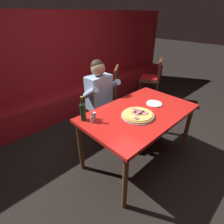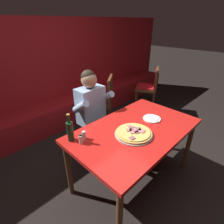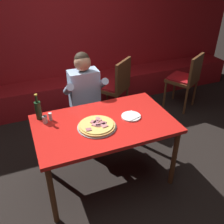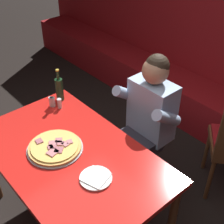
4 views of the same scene
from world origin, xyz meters
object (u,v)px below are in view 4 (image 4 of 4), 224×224
object	(u,v)px
shaker_parmesan	(51,102)
shaker_black_pepper	(53,102)
pizza	(55,147)
plate_white_paper	(96,178)
diner_seated_blue_shirt	(144,121)
shaker_red_pepper_flakes	(60,104)
main_dining_table	(71,161)
beer_bottle	(59,89)

from	to	relation	value
shaker_parmesan	shaker_black_pepper	distance (m)	0.02
pizza	plate_white_paper	world-z (taller)	pizza
diner_seated_blue_shirt	shaker_black_pepper	bearing A→B (deg)	-139.50
shaker_parmesan	shaker_red_pepper_flakes	distance (m)	0.08
main_dining_table	shaker_black_pepper	bearing A→B (deg)	158.34
diner_seated_blue_shirt	beer_bottle	bearing A→B (deg)	-148.01
main_dining_table	shaker_parmesan	distance (m)	0.63
pizza	plate_white_paper	distance (m)	0.41
beer_bottle	shaker_red_pepper_flakes	world-z (taller)	beer_bottle
shaker_red_pepper_flakes	diner_seated_blue_shirt	size ratio (longest dim) A/B	0.07
beer_bottle	shaker_parmesan	xyz separation A→B (m)	(0.04, -0.11, -0.07)
beer_bottle	diner_seated_blue_shirt	size ratio (longest dim) A/B	0.23
beer_bottle	plate_white_paper	bearing A→B (deg)	-20.23
main_dining_table	shaker_red_pepper_flakes	distance (m)	0.58
pizza	diner_seated_blue_shirt	distance (m)	0.80
main_dining_table	beer_bottle	world-z (taller)	beer_bottle
diner_seated_blue_shirt	plate_white_paper	bearing A→B (deg)	-69.11
pizza	shaker_black_pepper	bearing A→B (deg)	148.89
beer_bottle	shaker_black_pepper	bearing A→B (deg)	-64.75
plate_white_paper	shaker_parmesan	world-z (taller)	shaker_parmesan
plate_white_paper	diner_seated_blue_shirt	distance (m)	0.79
shaker_parmesan	diner_seated_blue_shirt	world-z (taller)	diner_seated_blue_shirt
plate_white_paper	beer_bottle	world-z (taller)	beer_bottle
shaker_black_pepper	shaker_parmesan	bearing A→B (deg)	-147.76
pizza	beer_bottle	bearing A→B (deg)	143.18
plate_white_paper	shaker_black_pepper	distance (m)	0.90
plate_white_paper	shaker_black_pepper	xyz separation A→B (m)	(-0.87, 0.23, 0.03)
main_dining_table	diner_seated_blue_shirt	bearing A→B (deg)	88.14
shaker_red_pepper_flakes	shaker_black_pepper	xyz separation A→B (m)	(-0.05, -0.03, 0.00)
shaker_black_pepper	plate_white_paper	bearing A→B (deg)	-15.08
shaker_parmesan	diner_seated_blue_shirt	distance (m)	0.80
shaker_red_pepper_flakes	pizza	bearing A→B (deg)	-37.16
main_dining_table	shaker_parmesan	size ratio (longest dim) A/B	16.85
pizza	diner_seated_blue_shirt	xyz separation A→B (m)	(0.12, 0.78, -0.09)
beer_bottle	shaker_red_pepper_flakes	xyz separation A→B (m)	(0.10, -0.07, -0.07)
plate_white_paper	beer_bottle	xyz separation A→B (m)	(-0.92, 0.34, 0.10)
main_dining_table	shaker_red_pepper_flakes	xyz separation A→B (m)	(-0.51, 0.25, 0.12)
beer_bottle	shaker_red_pepper_flakes	bearing A→B (deg)	-35.45
pizza	shaker_parmesan	size ratio (longest dim) A/B	4.63
main_dining_table	plate_white_paper	xyz separation A→B (m)	(0.30, -0.01, 0.09)
plate_white_paper	shaker_red_pepper_flakes	size ratio (longest dim) A/B	2.44
shaker_parmesan	shaker_red_pepper_flakes	bearing A→B (deg)	29.97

